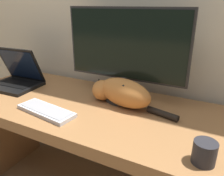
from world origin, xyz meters
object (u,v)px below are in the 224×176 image
cat (121,92)px  coffee_mug (204,153)px  monitor (125,52)px  external_keyboard (46,111)px  laptop (17,79)px

cat → coffee_mug: size_ratio=5.95×
monitor → external_keyboard: bearing=-129.6°
laptop → cat: laptop is taller
laptop → monitor: bearing=7.6°
monitor → coffee_mug: monitor is taller
external_keyboard → cat: size_ratio=0.67×
cat → coffee_mug: bearing=-19.5°
laptop → external_keyboard: (0.44, -0.21, -0.04)m
cat → coffee_mug: (0.45, -0.29, -0.03)m
external_keyboard → cat: (0.30, 0.26, 0.06)m
cat → laptop: bearing=-162.8°
laptop → coffee_mug: size_ratio=3.83×
cat → coffee_mug: 0.54m
laptop → cat: (0.74, 0.05, 0.03)m
monitor → cat: size_ratio=1.36×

